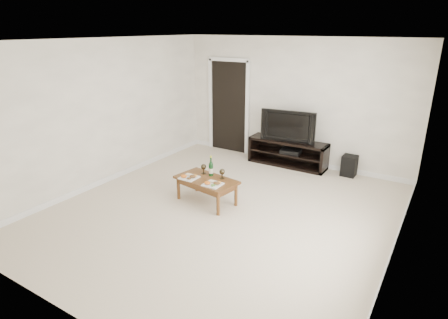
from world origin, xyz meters
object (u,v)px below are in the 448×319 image
(media_console, at_px, (288,153))
(subwoofer, at_px, (349,166))
(television, at_px, (289,125))
(coffee_table, at_px, (207,190))

(media_console, distance_m, subwoofer, 1.26)
(television, bearing_deg, subwoofer, -2.67)
(media_console, distance_m, television, 0.60)
(media_console, relative_size, television, 1.46)
(television, height_order, subwoofer, television)
(television, height_order, coffee_table, television)
(media_console, relative_size, coffee_table, 1.61)
(media_console, height_order, television, television)
(subwoofer, bearing_deg, coffee_table, -124.30)
(media_console, height_order, subwoofer, media_console)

